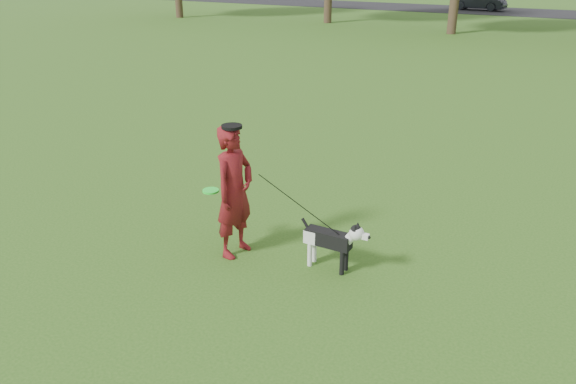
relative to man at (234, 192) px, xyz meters
The scene contains 6 objects.
ground 1.13m from the man, 12.70° to the right, with size 120.00×120.00×0.00m, color #285116.
road 39.88m from the man, 89.12° to the left, with size 120.00×7.00×0.02m, color black.
man is the anchor object (origin of this frame).
dog 1.49m from the man, ahead, with size 1.00×0.20×0.76m.
car_mid 40.18m from the man, 97.19° to the left, with size 1.37×3.92×1.29m, color black.
man_held_items 0.97m from the man, ahead, with size 2.01×0.41×1.37m.
Camera 1 is at (3.46, -5.64, 3.92)m, focal length 35.00 mm.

